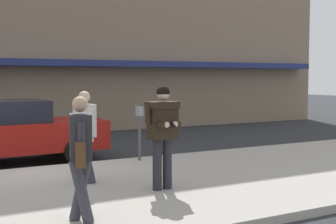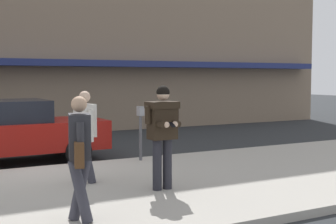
{
  "view_description": "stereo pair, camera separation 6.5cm",
  "coord_description": "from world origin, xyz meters",
  "views": [
    {
      "loc": [
        -2.23,
        -10.43,
        2.09
      ],
      "look_at": [
        1.63,
        -3.41,
        1.49
      ],
      "focal_mm": 50.0,
      "sensor_mm": 36.0,
      "label": 1
    },
    {
      "loc": [
        -2.17,
        -10.46,
        2.09
      ],
      "look_at": [
        1.63,
        -3.41,
        1.49
      ],
      "focal_mm": 50.0,
      "sensor_mm": 36.0,
      "label": 2
    }
  ],
  "objects": [
    {
      "name": "ground_plane",
      "position": [
        0.0,
        0.0,
        0.0
      ],
      "size": [
        80.0,
        80.0,
        0.0
      ],
      "primitive_type": "plane",
      "color": "#2B2D30"
    },
    {
      "name": "sidewalk",
      "position": [
        1.0,
        -2.85,
        0.07
      ],
      "size": [
        32.0,
        5.3,
        0.14
      ],
      "primitive_type": "cube",
      "color": "#A8A399",
      "rests_on": "ground"
    },
    {
      "name": "curb_paint_line",
      "position": [
        1.0,
        0.05,
        0.0
      ],
      "size": [
        28.0,
        0.12,
        0.01
      ],
      "primitive_type": "cube",
      "color": "silver",
      "rests_on": "ground"
    },
    {
      "name": "parked_sedan_mid",
      "position": [
        -0.26,
        1.15,
        0.79
      ],
      "size": [
        4.53,
        2.0,
        1.54
      ],
      "color": "maroon",
      "rests_on": "ground"
    },
    {
      "name": "man_texting_on_phone",
      "position": [
        1.54,
        -3.37,
        1.25
      ],
      "size": [
        0.65,
        0.59,
        1.81
      ],
      "color": "#23232B",
      "rests_on": "sidewalk"
    },
    {
      "name": "pedestrian_in_light_coat",
      "position": [
        0.53,
        -2.23,
        1.11
      ],
      "size": [
        0.36,
        0.6,
        1.7
      ],
      "color": "#33333D",
      "rests_on": "sidewalk"
    },
    {
      "name": "pedestrian_with_bag",
      "position": [
        -0.28,
        -4.46,
        1.11
      ],
      "size": [
        0.4,
        0.71,
        1.7
      ],
      "color": "#33333D",
      "rests_on": "sidewalk"
    },
    {
      "name": "parking_meter",
      "position": [
        2.41,
        -0.6,
        0.97
      ],
      "size": [
        0.12,
        0.18,
        1.27
      ],
      "color": "#4C4C51",
      "rests_on": "sidewalk"
    }
  ]
}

